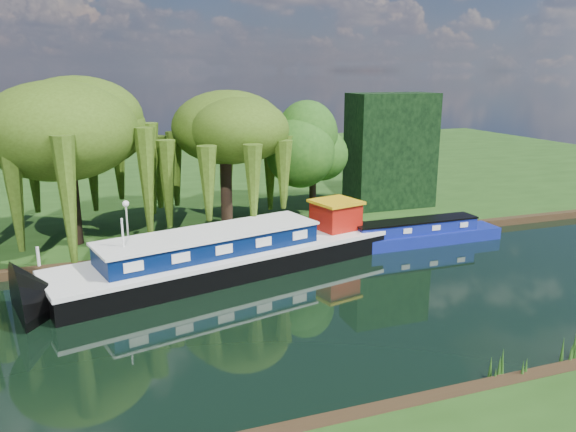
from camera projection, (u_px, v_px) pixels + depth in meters
name	position (u px, v px, depth m)	size (l,w,h in m)	color
ground	(137.00, 333.00, 21.87)	(120.00, 120.00, 0.00)	black
far_bank	(104.00, 177.00, 52.80)	(120.00, 52.00, 0.45)	#19380F
dutch_barge	(232.00, 254.00, 28.42)	(18.12, 8.10, 3.73)	black
narrowboat	(415.00, 235.00, 33.01)	(10.96, 1.86, 1.60)	navy
white_cruiser	(396.00, 241.00, 33.65)	(1.96, 2.27, 1.19)	silver
willow_left	(66.00, 131.00, 30.19)	(7.27, 7.27, 8.71)	black
willow_right	(225.00, 140.00, 33.23)	(6.16, 6.16, 7.51)	black
tree_far_right	(313.00, 149.00, 36.44)	(4.01, 4.01, 6.57)	black
conifer_hedge	(391.00, 151.00, 39.71)	(6.00, 3.00, 8.00)	black
lamppost	(126.00, 211.00, 30.99)	(0.36, 0.36, 2.56)	silver
mooring_posts	(111.00, 249.00, 29.12)	(19.16, 0.16, 1.00)	silver
reeds_near	(391.00, 388.00, 17.07)	(33.70, 1.50, 1.10)	#244C14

